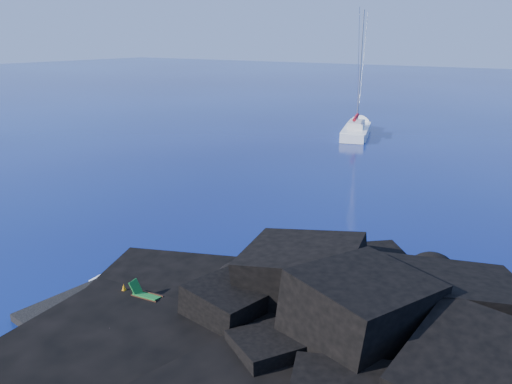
# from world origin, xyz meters

# --- Properties ---
(ground) EXTENTS (400.00, 400.00, 0.00)m
(ground) POSITION_xyz_m (0.00, 0.00, 0.00)
(ground) COLOR #030638
(ground) RESTS_ON ground
(headland) EXTENTS (24.00, 24.00, 3.60)m
(headland) POSITION_xyz_m (13.00, 3.00, 0.00)
(headland) COLOR black
(headland) RESTS_ON ground
(beach) EXTENTS (9.08, 6.86, 0.70)m
(beach) POSITION_xyz_m (4.50, 0.50, 0.00)
(beach) COLOR black
(beach) RESTS_ON ground
(surf_foam) EXTENTS (10.00, 8.00, 0.06)m
(surf_foam) POSITION_xyz_m (5.00, 5.00, 0.00)
(surf_foam) COLOR white
(surf_foam) RESTS_ON ground
(sailboat) EXTENTS (7.04, 14.49, 14.93)m
(sailboat) POSITION_xyz_m (-4.12, 46.24, 0.00)
(sailboat) COLOR white
(sailboat) RESTS_ON ground
(deck_chair) EXTENTS (1.50, 0.80, 0.98)m
(deck_chair) POSITION_xyz_m (4.18, 2.01, 0.84)
(deck_chair) COLOR #186E28
(deck_chair) RESTS_ON beach
(towel) EXTENTS (1.95, 1.13, 0.05)m
(towel) POSITION_xyz_m (4.33, -0.74, 0.37)
(towel) COLOR white
(towel) RESTS_ON beach
(sunbather) EXTENTS (1.80, 0.70, 0.24)m
(sunbather) POSITION_xyz_m (4.33, -0.74, 0.52)
(sunbather) COLOR tan
(sunbather) RESTS_ON towel
(marker_cone) EXTENTS (0.46, 0.46, 0.59)m
(marker_cone) POSITION_xyz_m (2.89, 1.83, 0.65)
(marker_cone) COLOR orange
(marker_cone) RESTS_ON beach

